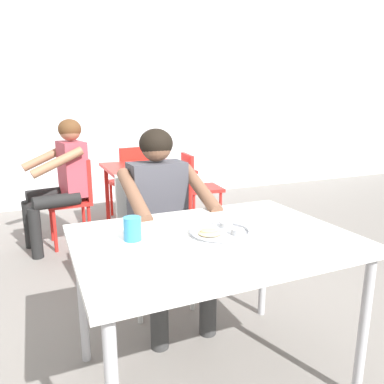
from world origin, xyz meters
name	(u,v)px	position (x,y,z in m)	size (l,w,h in m)	color
back_wall	(83,75)	(0.00, 3.75, 1.70)	(12.00, 0.12, 3.40)	silver
table_foreground	(214,251)	(0.03, 0.03, 0.67)	(1.22, 0.88, 0.74)	white
thali_tray	(220,231)	(0.07, 0.05, 0.75)	(0.28, 0.28, 0.03)	#B7BABF
drinking_cup	(132,228)	(-0.32, 0.13, 0.79)	(0.08, 0.08, 0.10)	#338CBF
chair_foreground	(152,229)	(0.00, 0.90, 0.50)	(0.45, 0.45, 0.87)	silver
diner_foreground	(163,208)	(0.01, 0.67, 0.71)	(0.50, 0.56, 1.18)	#343434
table_background_red	(145,175)	(0.34, 2.17, 0.63)	(0.77, 0.88, 0.71)	red
chair_red_left	(76,194)	(-0.34, 2.20, 0.49)	(0.41, 0.42, 0.83)	red
chair_red_right	(197,184)	(0.93, 2.23, 0.47)	(0.43, 0.43, 0.81)	red
chair_red_far	(131,178)	(0.35, 2.78, 0.49)	(0.47, 0.49, 0.86)	red
patron_background	(63,172)	(-0.45, 2.16, 0.72)	(0.60, 0.56, 1.20)	black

